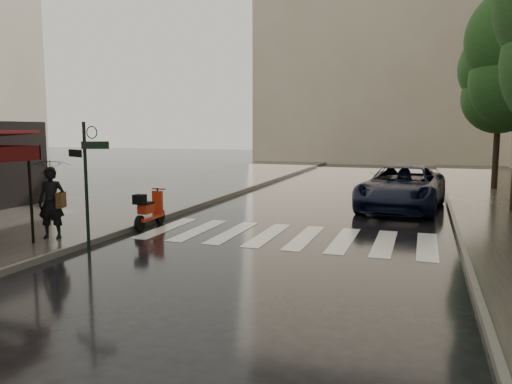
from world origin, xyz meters
The scene contains 11 objects.
ground centered at (0.00, 0.00, 0.00)m, with size 120.00×120.00×0.00m, color black.
sidewalk_near centered at (-4.50, 12.00, 0.06)m, with size 6.00×60.00×0.12m, color #38332D.
curb_near centered at (-1.45, 12.00, 0.07)m, with size 0.12×60.00×0.16m, color #595651.
curb_far centered at (7.45, 12.00, 0.07)m, with size 0.12×60.00×0.16m, color #595651.
crosswalk centered at (2.98, 6.00, 0.01)m, with size 7.85×3.20×0.01m.
signpost centered at (-1.19, 3.00, 1.83)m, with size 1.17×0.29×3.10m.
backdrop_building centered at (3.00, 38.00, 10.00)m, with size 22.00×6.00×20.00m, color #B6A88B.
tree_far centered at (9.70, 19.00, 5.46)m, with size 3.80×3.80×8.16m.
pedestrian_with_umbrella centered at (-2.54, 3.33, 1.82)m, with size 1.39×1.41×2.56m.
scooter centered at (-1.20, 5.84, 0.52)m, with size 0.45×1.70×1.12m.
parked_car centered at (5.76, 11.83, 0.81)m, with size 2.68×5.81×1.61m, color black.
Camera 1 is at (6.48, -6.98, 2.93)m, focal length 35.00 mm.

